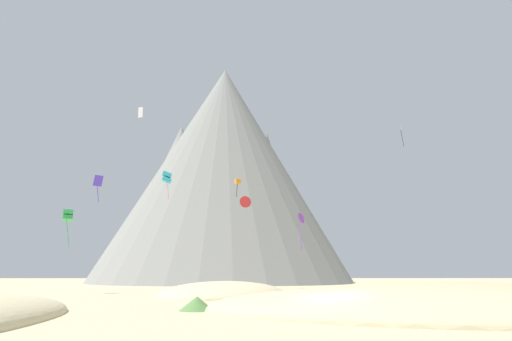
{
  "coord_description": "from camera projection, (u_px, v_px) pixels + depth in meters",
  "views": [
    {
      "loc": [
        -4.67,
        -26.37,
        2.48
      ],
      "look_at": [
        -3.66,
        36.62,
        16.76
      ],
      "focal_mm": 31.78,
      "sensor_mm": 36.0,
      "label": 1
    }
  ],
  "objects": [
    {
      "name": "kite_green_low",
      "position": [
        68.0,
        216.0,
        57.64
      ],
      "size": [
        1.55,
        1.6,
        4.81
      ],
      "rotation": [
        0.0,
        0.0,
        3.51
      ],
      "color": "green"
    },
    {
      "name": "kite_lime_high",
      "position": [
        401.0,
        130.0,
        88.72
      ],
      "size": [
        0.73,
        1.07,
        4.31
      ],
      "rotation": [
        0.0,
        0.0,
        0.42
      ],
      "color": "#8CD133"
    },
    {
      "name": "kite_orange_mid",
      "position": [
        238.0,
        182.0,
        75.87
      ],
      "size": [
        1.11,
        1.14,
        3.04
      ],
      "rotation": [
        0.0,
        0.0,
        0.39
      ],
      "color": "orange"
    },
    {
      "name": "bush_mid_center",
      "position": [
        197.0,
        303.0,
        30.48
      ],
      "size": [
        3.23,
        3.23,
        0.95
      ],
      "primitive_type": "cone",
      "rotation": [
        0.0,
        0.0,
        0.46
      ],
      "color": "#568442",
      "rests_on": "ground_plane"
    },
    {
      "name": "bush_low_patch",
      "position": [
        285.0,
        305.0,
        33.23
      ],
      "size": [
        1.49,
        1.49,
        0.44
      ],
      "primitive_type": "cone",
      "rotation": [
        0.0,
        0.0,
        2.89
      ],
      "color": "#568442",
      "rests_on": "ground_plane"
    },
    {
      "name": "dune_back_low",
      "position": [
        405.0,
        313.0,
        28.96
      ],
      "size": [
        32.26,
        26.83,
        3.15
      ],
      "primitive_type": "ellipsoid",
      "rotation": [
        0.0,
        0.0,
        2.76
      ],
      "color": "#CCBA8E",
      "rests_on": "ground_plane"
    },
    {
      "name": "kite_red_mid",
      "position": [
        245.0,
        202.0,
        82.3
      ],
      "size": [
        2.17,
        0.85,
        2.15
      ],
      "rotation": [
        0.0,
        0.0,
        3.38
      ],
      "color": "red"
    },
    {
      "name": "kite_white_mid",
      "position": [
        141.0,
        112.0,
        59.18
      ],
      "size": [
        0.67,
        0.25,
        1.41
      ],
      "rotation": [
        0.0,
        0.0,
        5.24
      ],
      "color": "white"
    },
    {
      "name": "kite_violet_low",
      "position": [
        301.0,
        219.0,
        51.14
      ],
      "size": [
        1.15,
        1.32,
        4.27
      ],
      "rotation": [
        0.0,
        0.0,
        4.09
      ],
      "color": "purple"
    },
    {
      "name": "kite_indigo_low",
      "position": [
        98.0,
        182.0,
        57.32
      ],
      "size": [
        1.15,
        0.51,
        3.48
      ],
      "rotation": [
        0.0,
        0.0,
        2.51
      ],
      "color": "#5138B2"
    },
    {
      "name": "dune_foreground_right",
      "position": [
        451.0,
        298.0,
        45.58
      ],
      "size": [
        28.74,
        15.16,
        3.25
      ],
      "primitive_type": "ellipsoid",
      "rotation": [
        0.0,
        0.0,
        3.06
      ],
      "color": "#C6B284",
      "rests_on": "ground_plane"
    },
    {
      "name": "kite_cyan_mid",
      "position": [
        167.0,
        178.0,
        70.86
      ],
      "size": [
        1.71,
        1.61,
        4.4
      ],
      "rotation": [
        0.0,
        0.0,
        4.9
      ],
      "color": "#33BCDB"
    },
    {
      "name": "rock_massif",
      "position": [
        220.0,
        178.0,
        123.36
      ],
      "size": [
        91.84,
        91.84,
        59.49
      ],
      "color": "gray",
      "rests_on": "ground_plane"
    },
    {
      "name": "ground_plane",
      "position": [
        332.0,
        319.0,
        25.24
      ],
      "size": [
        400.0,
        400.0,
        0.0
      ],
      "primitive_type": "plane",
      "color": "#CCBA8E"
    },
    {
      "name": "dune_midground",
      "position": [
        224.0,
        295.0,
        52.3
      ],
      "size": [
        17.21,
        25.04,
        3.12
      ],
      "primitive_type": "ellipsoid",
      "rotation": [
        0.0,
        0.0,
        1.45
      ],
      "color": "beige",
      "rests_on": "ground_plane"
    },
    {
      "name": "bush_ridge_crest",
      "position": [
        241.0,
        297.0,
        42.91
      ],
      "size": [
        1.47,
        1.47,
        0.49
      ],
      "primitive_type": "cone",
      "rotation": [
        0.0,
        0.0,
        0.12
      ],
      "color": "#386633",
      "rests_on": "ground_plane"
    }
  ]
}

